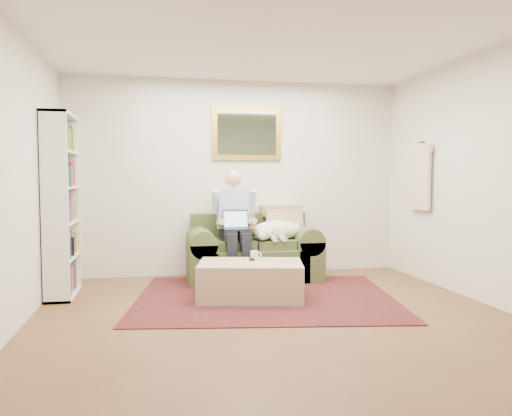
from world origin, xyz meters
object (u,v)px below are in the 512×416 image
object	(u,v)px
coffee_mug	(254,255)
bookshelf	(61,205)
sofa	(253,257)
sleeping_dog	(277,230)
seated_man	(235,227)
laptop	(236,224)
ottoman	(250,281)

from	to	relation	value
coffee_mug	bookshelf	xyz separation A→B (m)	(-2.08, 0.43, 0.55)
sofa	sleeping_dog	bearing A→B (deg)	-15.74
seated_man	bookshelf	bearing A→B (deg)	-171.59
laptop	ottoman	size ratio (longest dim) A/B	0.29
seated_man	ottoman	world-z (taller)	seated_man
ottoman	bookshelf	world-z (taller)	bookshelf
seated_man	ottoman	distance (m)	1.00
seated_man	sofa	bearing A→B (deg)	31.45
sofa	laptop	world-z (taller)	laptop
sofa	seated_man	bearing A→B (deg)	-148.55
laptop	bookshelf	world-z (taller)	bookshelf
seated_man	coffee_mug	size ratio (longest dim) A/B	13.97
sofa	seated_man	world-z (taller)	seated_man
ottoman	bookshelf	bearing A→B (deg)	163.93
sofa	ottoman	xyz separation A→B (m)	(-0.23, -1.02, -0.09)
sleeping_dog	bookshelf	xyz separation A→B (m)	(-2.53, -0.36, 0.37)
laptop	sleeping_dog	size ratio (longest dim) A/B	0.47
sofa	sleeping_dog	size ratio (longest dim) A/B	2.43
ottoman	coffee_mug	xyz separation A→B (m)	(0.07, 0.14, 0.25)
seated_man	laptop	size ratio (longest dim) A/B	4.33
laptop	bookshelf	xyz separation A→B (m)	(-1.98, -0.23, 0.27)
sofa	coffee_mug	size ratio (longest dim) A/B	16.60
sofa	bookshelf	xyz separation A→B (m)	(-2.23, -0.45, 0.71)
ottoman	coffee_mug	bearing A→B (deg)	63.97
coffee_mug	bookshelf	world-z (taller)	bookshelf
sofa	ottoman	bearing A→B (deg)	-102.50
seated_man	coffee_mug	distance (m)	0.77
sofa	laptop	distance (m)	0.55
seated_man	laptop	distance (m)	0.07
sleeping_dog	ottoman	world-z (taller)	sleeping_dog
coffee_mug	sleeping_dog	bearing A→B (deg)	60.26
sleeping_dog	bookshelf	distance (m)	2.58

